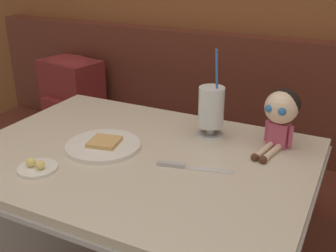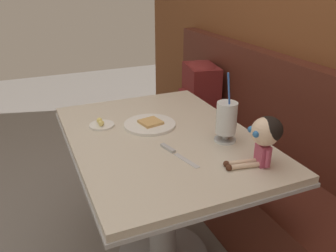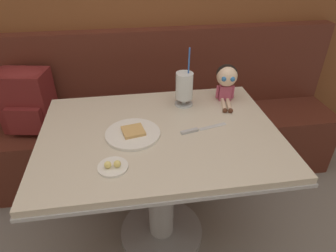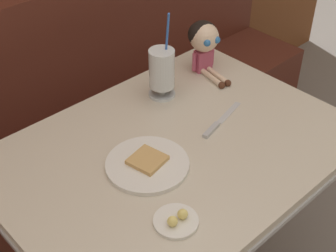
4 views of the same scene
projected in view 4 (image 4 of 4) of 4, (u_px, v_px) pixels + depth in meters
booth_bench at (76, 150)px, 2.11m from camera, size 2.60×0.48×1.00m
diner_table at (175, 190)px, 1.62m from camera, size 1.11×0.81×0.74m
toast_plate at (147, 164)px, 1.42m from camera, size 0.25×0.25×0.03m
milkshake_glass at (162, 71)px, 1.66m from camera, size 0.10×0.10×0.32m
butter_saucer at (176, 220)px, 1.24m from camera, size 0.12×0.12×0.04m
butter_knife at (216, 125)px, 1.57m from camera, size 0.23×0.07×0.01m
seated_doll at (204, 40)px, 1.78m from camera, size 0.13×0.23×0.20m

